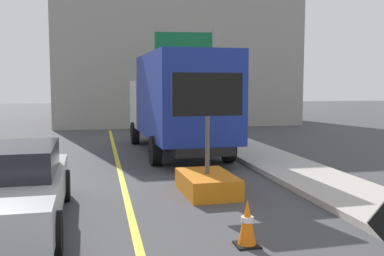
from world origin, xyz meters
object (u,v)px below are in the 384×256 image
pickup_car (7,187)px  traffic_cone_mid_lane (247,223)px  box_truck (178,101)px  arrow_board_trailer (207,172)px  highway_guide_sign (197,63)px

pickup_car → traffic_cone_mid_lane: bearing=-25.0°
box_truck → traffic_cone_mid_lane: bearing=-93.5°
arrow_board_trailer → highway_guide_sign: highway_guide_sign is taller
arrow_board_trailer → pickup_car: size_ratio=0.57×
box_truck → pickup_car: bearing=-120.4°
arrow_board_trailer → traffic_cone_mid_lane: size_ratio=3.71×
arrow_board_trailer → highway_guide_sign: (2.08, 10.42, 2.94)m
arrow_board_trailer → pickup_car: (-3.91, -1.51, 0.22)m
arrow_board_trailer → pickup_car: 4.20m
pickup_car → highway_guide_sign: 13.63m
pickup_car → traffic_cone_mid_lane: size_ratio=6.52×
arrow_board_trailer → traffic_cone_mid_lane: 3.26m
pickup_car → box_truck: bearing=59.6°
box_truck → highway_guide_sign: 5.19m
highway_guide_sign → traffic_cone_mid_lane: (-2.26, -13.68, -3.07)m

